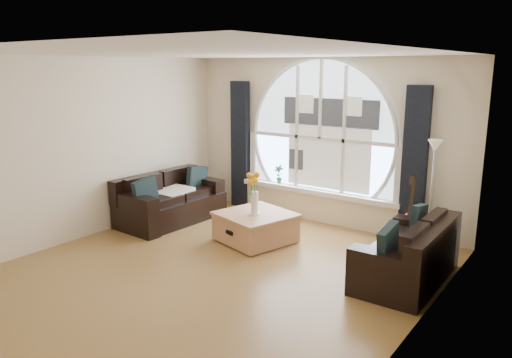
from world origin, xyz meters
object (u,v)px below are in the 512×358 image
Objects in this scene: floor_lamp at (431,198)px; guitar at (412,211)px; coffee_chest at (256,226)px; sofa_right at (407,249)px; vase_flowers at (254,189)px; potted_plant at (279,174)px; sofa_left at (171,198)px.

guitar is (-0.29, 0.14, -0.27)m from floor_lamp.
coffee_chest is 0.92× the size of guitar.
sofa_right is 1.69× the size of coffee_chest.
potted_plant is at bearing 110.32° from vase_flowers.
floor_lamp reaches higher than sofa_right.
potted_plant reaches higher than sofa_left.
guitar reaches higher than sofa_right.
coffee_chest is at bearing 3.28° from sofa_left.
sofa_right is at bearing -66.55° from guitar.
coffee_chest is 0.61× the size of floor_lamp.
guitar is at bearing -6.23° from potted_plant.
sofa_right reaches higher than coffee_chest.
guitar is at bearing 32.80° from vase_flowers.
potted_plant is (-2.74, 0.41, -0.09)m from floor_lamp.
vase_flowers is at bearing -51.81° from coffee_chest.
floor_lamp is (2.19, 1.09, -0.03)m from vase_flowers.
vase_flowers is (1.76, -0.05, 0.43)m from sofa_left.
guitar is at bearing 153.90° from floor_lamp.
sofa_left is 2.56× the size of vase_flowers.
floor_lamp is at bearing 39.86° from coffee_chest.
coffee_chest is 2.27m from guitar.
guitar is (1.93, 1.15, 0.29)m from coffee_chest.
floor_lamp is (-0.06, 1.04, 0.40)m from sofa_right.
vase_flowers reaches higher than sofa_right.
guitar is at bearing 20.31° from sofa_left.
potted_plant is at bearing 125.54° from coffee_chest.
sofa_left is 4.11m from floor_lamp.
sofa_left reaches higher than coffee_chest.
sofa_right is at bearing -86.73° from floor_lamp.
vase_flowers is at bearing -153.62° from floor_lamp.
vase_flowers reaches higher than guitar.
floor_lamp is 1.51× the size of guitar.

